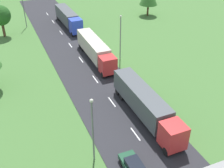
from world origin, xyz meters
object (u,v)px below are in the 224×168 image
at_px(lamppost_fourth, 23,7).
at_px(truck_fourth, 68,18).
at_px(car_third, 134,168).
at_px(lamppost_second, 93,128).
at_px(lamppost_third, 120,36).
at_px(tree_maple, 0,16).
at_px(truck_third, 95,49).
at_px(truck_second, 145,104).

bearing_deg(lamppost_fourth, truck_fourth, -21.66).
height_order(car_third, lamppost_second, lamppost_second).
bearing_deg(lamppost_third, truck_fourth, 101.00).
height_order(truck_fourth, tree_maple, tree_maple).
bearing_deg(truck_third, lamppost_second, -110.62).
bearing_deg(truck_third, lamppost_third, -20.79).
relative_size(truck_third, lamppost_third, 1.70).
distance_m(lamppost_second, tree_maple, 40.27).
height_order(truck_second, lamppost_third, lamppost_third).
relative_size(truck_second, lamppost_second, 1.82).
bearing_deg(truck_third, truck_fourth, 89.26).
distance_m(truck_second, truck_fourth, 36.00).
height_order(truck_fourth, car_third, truck_fourth).
xyz_separation_m(truck_third, truck_fourth, (0.24, 18.28, 0.03)).
relative_size(truck_third, car_third, 3.24).
xyz_separation_m(lamppost_second, tree_maple, (-5.61, 39.87, 0.09)).
xyz_separation_m(truck_fourth, lamppost_fourth, (-8.97, 3.56, 2.41)).
relative_size(lamppost_second, tree_maple, 1.19).
relative_size(truck_third, lamppost_second, 1.76).
distance_m(truck_fourth, car_third, 43.79).
xyz_separation_m(truck_fourth, lamppost_second, (-8.46, -40.13, 2.26)).
distance_m(truck_third, car_third, 25.72).
distance_m(truck_third, truck_fourth, 18.28).
height_order(truck_third, car_third, truck_third).
relative_size(lamppost_third, lamppost_fourth, 1.00).
xyz_separation_m(truck_fourth, car_third, (-5.40, -43.44, -1.32)).
xyz_separation_m(lamppost_second, lamppost_third, (12.32, 20.30, 0.14)).
bearing_deg(lamppost_fourth, car_third, -85.66).
bearing_deg(lamppost_second, car_third, -47.22).
height_order(truck_third, lamppost_second, lamppost_second).
height_order(truck_third, tree_maple, tree_maple).
distance_m(truck_second, tree_maple, 38.45).
bearing_deg(car_third, lamppost_second, 132.78).
distance_m(lamppost_third, tree_maple, 26.54).
xyz_separation_m(truck_third, lamppost_fourth, (-8.73, 21.84, 2.44)).
bearing_deg(truck_second, lamppost_fourth, 102.63).
bearing_deg(truck_third, truck_second, -89.57).
height_order(truck_second, lamppost_second, lamppost_second).
bearing_deg(lamppost_fourth, lamppost_second, -89.33).
xyz_separation_m(truck_second, truck_third, (-0.13, 17.73, -0.03)).
bearing_deg(lamppost_fourth, truck_third, -68.21).
xyz_separation_m(truck_second, lamppost_fourth, (-8.86, 39.57, 2.41)).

